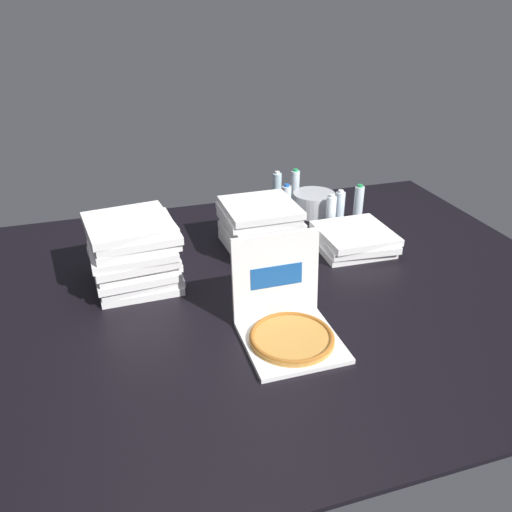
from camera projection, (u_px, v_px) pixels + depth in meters
ground_plane at (263, 291)px, 2.55m from camera, size 3.20×2.40×0.02m
open_pizza_box at (288, 322)px, 2.17m from camera, size 0.40×0.43×0.42m
pizza_stack_left_near at (353, 239)px, 2.92m from camera, size 0.43×0.43×0.12m
pizza_stack_left_far at (134, 253)px, 2.52m from camera, size 0.45×0.45×0.35m
pizza_stack_center_near at (260, 226)px, 2.90m from camera, size 0.42×0.43×0.27m
ice_bucket at (314, 203)px, 3.37m from camera, size 0.28×0.28×0.14m
water_bottle_0 at (331, 214)px, 3.10m from camera, size 0.06×0.06×0.24m
water_bottle_1 at (358, 203)px, 3.26m from camera, size 0.06×0.06×0.24m
water_bottle_2 at (339, 209)px, 3.17m from camera, size 0.06×0.06×0.24m
water_bottle_3 at (277, 189)px, 3.49m from camera, size 0.06×0.06×0.24m
water_bottle_4 at (286, 203)px, 3.26m from camera, size 0.06×0.06×0.24m
water_bottle_5 at (295, 186)px, 3.53m from camera, size 0.06×0.06×0.24m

